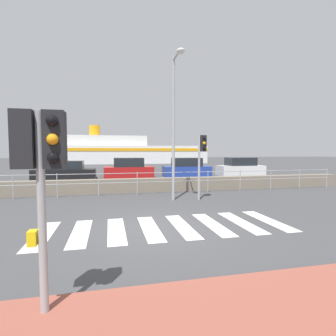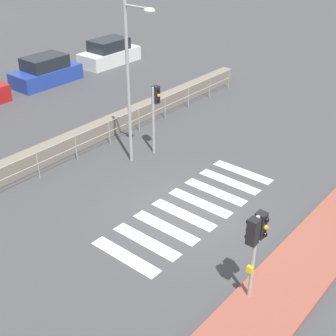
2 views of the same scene
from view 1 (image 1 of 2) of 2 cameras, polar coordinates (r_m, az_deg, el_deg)
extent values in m
plane|color=#424244|center=(7.35, -2.13, -12.84)|extent=(160.00, 160.00, 0.00)
cube|color=#934C3D|center=(3.71, 11.31, -29.58)|extent=(24.00, 1.80, 0.12)
cube|color=silver|center=(7.42, -25.60, -13.01)|extent=(0.45, 2.40, 0.01)
cube|color=silver|center=(7.27, -18.49, -13.18)|extent=(0.45, 2.40, 0.01)
cube|color=silver|center=(7.23, -11.19, -13.14)|extent=(0.45, 2.40, 0.01)
cube|color=silver|center=(7.31, -3.93, -12.90)|extent=(0.45, 2.40, 0.01)
cube|color=silver|center=(7.49, 3.05, -12.48)|extent=(0.45, 2.40, 0.01)
cube|color=silver|center=(7.78, 9.59, -11.92)|extent=(0.45, 2.40, 0.01)
cube|color=silver|center=(8.15, 15.57, -11.28)|extent=(0.45, 2.40, 0.01)
cube|color=silver|center=(8.60, 20.96, -10.59)|extent=(0.45, 2.40, 0.01)
cube|color=slate|center=(13.47, -7.10, -3.77)|extent=(23.85, 0.55, 0.70)
cylinder|color=#9EA0A3|center=(12.53, -6.73, -1.11)|extent=(21.47, 0.03, 0.03)
cylinder|color=#9EA0A3|center=(12.57, -6.72, -3.11)|extent=(21.47, 0.03, 0.03)
cylinder|color=#9EA0A3|center=(13.16, -30.69, -3.54)|extent=(0.04, 0.04, 1.10)
cylinder|color=#9EA0A3|center=(12.72, -22.99, -3.55)|extent=(0.04, 0.04, 1.10)
cylinder|color=#9EA0A3|center=(12.52, -14.90, -3.49)|extent=(0.04, 0.04, 1.10)
cylinder|color=#9EA0A3|center=(12.58, -6.72, -3.36)|extent=(0.04, 0.04, 1.10)
cylinder|color=#9EA0A3|center=(12.89, 1.23, -3.17)|extent=(0.04, 0.04, 1.10)
cylinder|color=#9EA0A3|center=(13.42, 8.67, -2.93)|extent=(0.04, 0.04, 1.10)
cylinder|color=#9EA0A3|center=(14.17, 15.44, -2.68)|extent=(0.04, 0.04, 1.10)
cylinder|color=#9EA0A3|center=(15.09, 21.44, -2.42)|extent=(0.04, 0.04, 1.10)
cylinder|color=#9EA0A3|center=(16.16, 26.71, -2.17)|extent=(0.04, 0.04, 1.10)
cylinder|color=#9EA0A3|center=(17.35, 31.29, -1.94)|extent=(0.04, 0.04, 1.10)
cylinder|color=#9EA0A3|center=(3.55, -25.74, -9.85)|extent=(0.10, 0.10, 2.57)
cube|color=black|center=(3.50, -28.90, 5.44)|extent=(0.24, 0.24, 0.68)
sphere|color=black|center=(3.65, -28.38, 8.69)|extent=(0.13, 0.13, 0.13)
sphere|color=orange|center=(3.63, -28.28, 5.38)|extent=(0.13, 0.13, 0.13)
sphere|color=black|center=(3.63, -28.18, 2.06)|extent=(0.13, 0.13, 0.13)
cube|color=black|center=(3.42, -23.39, 5.65)|extent=(0.24, 0.24, 0.68)
sphere|color=black|center=(3.30, -23.94, 9.39)|extent=(0.13, 0.13, 0.13)
sphere|color=orange|center=(3.28, -23.85, 5.73)|extent=(0.13, 0.13, 0.13)
sphere|color=black|center=(3.28, -23.75, 2.05)|extent=(0.13, 0.13, 0.13)
cube|color=yellow|center=(3.63, -27.37, -13.37)|extent=(0.10, 0.14, 0.18)
cylinder|color=#9EA0A3|center=(11.22, 6.78, 0.05)|extent=(0.10, 0.10, 2.76)
cube|color=black|center=(11.26, 7.64, 5.36)|extent=(0.24, 0.24, 0.68)
sphere|color=black|center=(11.14, 7.90, 6.46)|extent=(0.13, 0.13, 0.13)
sphere|color=orange|center=(11.13, 7.89, 5.37)|extent=(0.13, 0.13, 0.13)
sphere|color=black|center=(11.12, 7.88, 4.29)|extent=(0.13, 0.13, 0.13)
cylinder|color=#9EA0A3|center=(11.15, 1.18, 8.44)|extent=(0.12, 0.12, 6.03)
cylinder|color=#9EA0A3|center=(11.24, 1.93, 23.38)|extent=(0.07, 1.10, 0.07)
ellipsoid|color=silver|center=(10.72, 2.74, 24.08)|extent=(0.32, 0.42, 0.19)
cube|color=white|center=(46.67, -11.09, 2.90)|extent=(30.66, 7.76, 3.00)
cube|color=white|center=(46.74, -15.66, 5.69)|extent=(17.17, 6.20, 1.65)
cube|color=orange|center=(42.77, -10.96, 3.96)|extent=(30.66, 0.08, 0.48)
cylinder|color=orange|center=(46.84, -15.70, 7.80)|extent=(1.80, 1.80, 1.80)
cube|color=black|center=(21.07, -21.53, -1.23)|extent=(4.45, 1.73, 0.75)
cube|color=#1E2328|center=(21.02, -21.57, 0.63)|extent=(2.67, 1.52, 0.62)
cube|color=#B21919|center=(20.86, -8.55, -0.91)|extent=(3.81, 1.71, 0.86)
cube|color=#1E2328|center=(20.81, -8.57, 1.24)|extent=(2.29, 1.50, 0.71)
cube|color=#233D9E|center=(21.72, 4.06, -0.72)|extent=(3.82, 1.78, 0.85)
cube|color=#1E2328|center=(21.68, 4.07, 1.31)|extent=(2.29, 1.57, 0.69)
cube|color=silver|center=(23.59, 15.48, -0.49)|extent=(3.91, 1.76, 0.85)
cube|color=#1E2328|center=(23.55, 15.51, 1.38)|extent=(2.34, 1.55, 0.69)
camera|label=2|loc=(11.11, -109.47, 35.86)|focal=50.00mm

